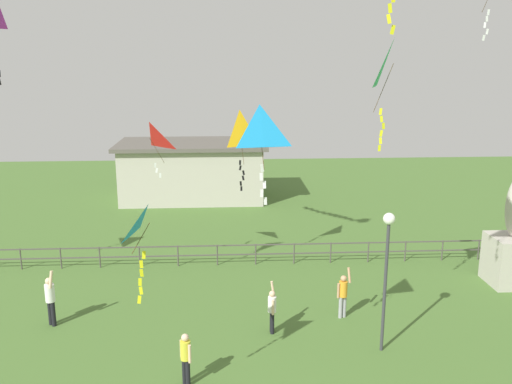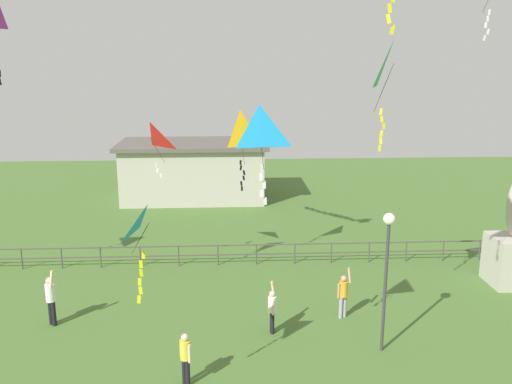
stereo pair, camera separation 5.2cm
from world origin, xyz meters
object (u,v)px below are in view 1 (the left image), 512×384
(person_0, at_px, (272,308))
(person_3, at_px, (343,293))
(lamppost, at_px, (387,252))
(kite_1, at_px, (150,139))
(person_5, at_px, (50,297))
(kite_3, at_px, (149,228))
(kite_8, at_px, (240,130))
(person_2, at_px, (186,356))
(kite_6, at_px, (393,67))
(statue_monument, at_px, (512,247))
(kite_2, at_px, (260,130))

(person_0, relative_size, person_3, 0.95)
(lamppost, height_order, kite_1, kite_1)
(person_0, relative_size, person_5, 0.86)
(kite_3, height_order, kite_8, kite_8)
(person_2, bearing_deg, kite_1, 102.80)
(kite_8, bearing_deg, person_0, -81.18)
(kite_1, distance_m, kite_6, 9.98)
(kite_3, distance_m, kite_6, 8.51)
(person_3, relative_size, kite_1, 0.84)
(person_5, xyz_separation_m, kite_8, (6.62, 4.67, 5.04))
(statue_monument, height_order, person_2, statue_monument)
(person_2, distance_m, kite_8, 10.07)
(person_3, xyz_separation_m, kite_6, (0.84, -1.49, 7.76))
(person_3, bearing_deg, person_5, -179.97)
(lamppost, relative_size, person_0, 2.54)
(kite_6, bearing_deg, lamppost, -96.15)
(kite_8, bearing_deg, lamppost, -58.73)
(statue_monument, bearing_deg, person_5, -171.61)
(person_3, height_order, kite_2, kite_2)
(kite_3, bearing_deg, kite_6, 29.85)
(person_3, xyz_separation_m, person_5, (-10.08, -0.01, 0.10))
(lamppost, height_order, person_0, lamppost)
(statue_monument, bearing_deg, kite_8, 169.11)
(lamppost, bearing_deg, person_5, 168.16)
(kite_8, bearing_deg, statue_monument, -10.89)
(lamppost, height_order, person_3, lamppost)
(statue_monument, xyz_separation_m, person_3, (-7.41, -2.57, -0.64))
(person_0, bearing_deg, kite_8, 98.82)
(person_2, height_order, person_3, person_3)
(person_0, xyz_separation_m, kite_2, (-0.60, -2.76, 6.27))
(kite_1, distance_m, kite_8, 3.63)
(kite_3, height_order, kite_6, kite_6)
(kite_1, relative_size, kite_8, 0.67)
(person_5, relative_size, kite_8, 0.62)
(person_5, distance_m, kite_8, 9.54)
(kite_1, bearing_deg, kite_2, -63.54)
(statue_monument, relative_size, kite_6, 1.52)
(kite_6, bearing_deg, person_0, 171.24)
(kite_2, height_order, kite_8, kite_2)
(person_0, bearing_deg, lamppost, -21.51)
(lamppost, height_order, kite_8, kite_8)
(statue_monument, xyz_separation_m, kite_8, (-10.87, 2.09, 4.50))
(kite_2, bearing_deg, person_0, 77.74)
(kite_1, xyz_separation_m, kite_2, (3.83, -7.69, 1.31))
(person_2, relative_size, kite_3, 0.65)
(person_5, bearing_deg, kite_2, -28.29)
(lamppost, height_order, kite_3, kite_3)
(person_3, bearing_deg, person_0, -159.60)
(person_5, bearing_deg, person_2, -38.08)
(person_5, xyz_separation_m, kite_3, (4.22, -5.33, 4.10))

